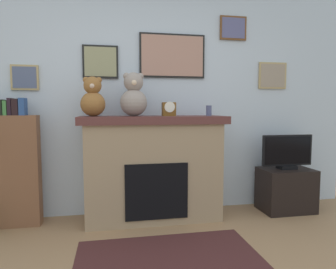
# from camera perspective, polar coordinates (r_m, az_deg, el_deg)

# --- Properties ---
(back_wall) EXTENTS (5.20, 0.15, 2.60)m
(back_wall) POSITION_cam_1_polar(r_m,az_deg,el_deg) (3.48, -5.49, 6.74)
(back_wall) COLOR silver
(back_wall) RESTS_ON ground_plane
(fireplace) EXTENTS (1.53, 0.56, 1.12)m
(fireplace) POSITION_cam_1_polar(r_m,az_deg,el_deg) (3.24, -2.84, -6.28)
(fireplace) COLOR #9B8165
(fireplace) RESTS_ON ground_plane
(bookshelf) EXTENTS (0.47, 0.16, 1.30)m
(bookshelf) POSITION_cam_1_polar(r_m,az_deg,el_deg) (3.40, -27.27, -5.55)
(bookshelf) COLOR brown
(bookshelf) RESTS_ON ground_plane
(tv_stand) EXTENTS (0.59, 0.40, 0.50)m
(tv_stand) POSITION_cam_1_polar(r_m,az_deg,el_deg) (3.81, 21.60, -9.80)
(tv_stand) COLOR black
(tv_stand) RESTS_ON ground_plane
(television) EXTENTS (0.61, 0.14, 0.40)m
(television) POSITION_cam_1_polar(r_m,az_deg,el_deg) (3.72, 21.83, -3.21)
(television) COLOR black
(television) RESTS_ON tv_stand
(area_rug) EXTENTS (1.48, 0.93, 0.01)m
(area_rug) POSITION_cam_1_polar(r_m,az_deg,el_deg) (2.56, 0.32, -22.82)
(area_rug) COLOR #442121
(area_rug) RESTS_ON ground_plane
(candle_jar) EXTENTS (0.06, 0.06, 0.11)m
(candle_jar) POSITION_cam_1_polar(r_m,az_deg,el_deg) (3.30, 7.81, 4.54)
(candle_jar) COLOR #4C517A
(candle_jar) RESTS_ON fireplace
(mantel_clock) EXTENTS (0.14, 0.10, 0.15)m
(mantel_clock) POSITION_cam_1_polar(r_m,az_deg,el_deg) (3.19, 0.16, 4.88)
(mantel_clock) COLOR brown
(mantel_clock) RESTS_ON fireplace
(teddy_bear_cream) EXTENTS (0.25, 0.25, 0.40)m
(teddy_bear_cream) POSITION_cam_1_polar(r_m,az_deg,el_deg) (3.14, -14.18, 6.69)
(teddy_bear_cream) COLOR #925F30
(teddy_bear_cream) RESTS_ON fireplace
(teddy_bear_brown) EXTENTS (0.28, 0.28, 0.45)m
(teddy_bear_brown) POSITION_cam_1_polar(r_m,az_deg,el_deg) (3.14, -6.59, 7.22)
(teddy_bear_brown) COLOR gray
(teddy_bear_brown) RESTS_ON fireplace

